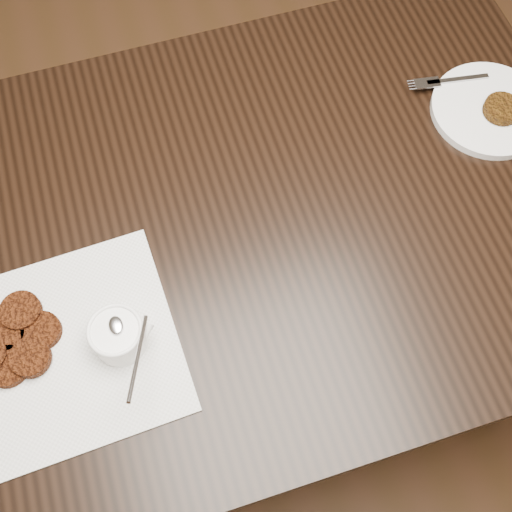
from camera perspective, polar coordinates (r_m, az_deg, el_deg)
The scene contains 6 objects.
floor at distance 1.72m, azimuth 1.77°, elevation -13.78°, with size 4.00×4.00×0.00m, color #52311C.
table at distance 1.40m, azimuth -2.11°, elevation -4.47°, with size 1.32×0.85×0.75m, color black.
napkin at distance 1.02m, azimuth -16.23°, elevation -7.92°, with size 0.32×0.32×0.00m, color white.
sauce_ramekin at distance 0.94m, azimuth -12.63°, elevation -6.42°, with size 0.11×0.11×0.12m, color white, non-canonical shape.
patty_cluster at distance 1.03m, azimuth -20.62°, elevation -7.36°, with size 0.21×0.21×0.02m, color #5E270C, non-canonical shape.
plate_with_patty at distance 1.25m, azimuth 20.32°, elevation 12.44°, with size 0.21×0.21×0.03m, color white, non-canonical shape.
Camera 1 is at (-0.15, -0.31, 1.69)m, focal length 44.56 mm.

